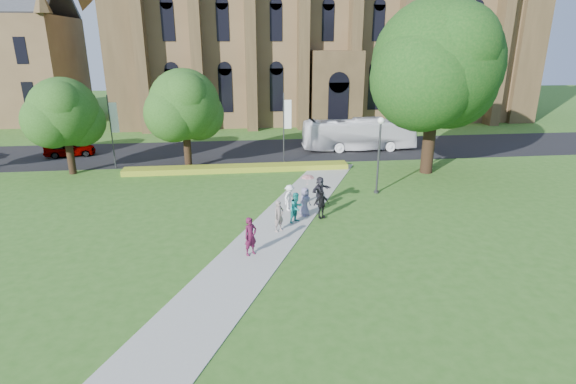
{
  "coord_description": "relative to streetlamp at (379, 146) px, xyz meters",
  "views": [
    {
      "loc": [
        -2.09,
        -22.08,
        9.97
      ],
      "look_at": [
        0.87,
        2.67,
        1.6
      ],
      "focal_mm": 28.0,
      "sensor_mm": 36.0,
      "label": 1
    }
  ],
  "objects": [
    {
      "name": "pedestrian_6",
      "position": [
        -7.38,
        -5.85,
        -2.38
      ],
      "size": [
        0.76,
        0.72,
        1.75
      ],
      "primitive_type": "imported",
      "rotation": [
        0.0,
        0.0,
        0.64
      ],
      "color": "gray",
      "rests_on": "footpath"
    },
    {
      "name": "banner_pole_0",
      "position": [
        -5.39,
        8.7,
        0.09
      ],
      "size": [
        0.7,
        0.1,
        6.0
      ],
      "color": "#38383D",
      "rests_on": "ground"
    },
    {
      "name": "footpath",
      "position": [
        -7.5,
        -5.5,
        -3.28
      ],
      "size": [
        15.58,
        28.54,
        0.04
      ],
      "primitive_type": "cube",
      "rotation": [
        0.0,
        0.0,
        -0.44
      ],
      "color": "#B2B2A8",
      "rests_on": "ground"
    },
    {
      "name": "street_tree_0",
      "position": [
        -22.5,
        7.5,
        1.58
      ],
      "size": [
        5.2,
        5.2,
        7.5
      ],
      "color": "#332114",
      "rests_on": "ground"
    },
    {
      "name": "pedestrian_3",
      "position": [
        -4.71,
        -4.21,
        -2.41
      ],
      "size": [
        1.07,
        0.7,
        1.69
      ],
      "primitive_type": "imported",
      "rotation": [
        0.0,
        0.0,
        0.32
      ],
      "color": "black",
      "rests_on": "footpath"
    },
    {
      "name": "pedestrian_4",
      "position": [
        -5.61,
        -3.71,
        -2.38
      ],
      "size": [
        1.01,
        0.99,
        1.75
      ],
      "primitive_type": "imported",
      "rotation": [
        0.0,
        0.0,
        0.74
      ],
      "color": "slate",
      "rests_on": "footpath"
    },
    {
      "name": "pedestrian_1",
      "position": [
        -6.26,
        -4.7,
        -2.36
      ],
      "size": [
        1.1,
        1.07,
        1.79
      ],
      "primitive_type": "imported",
      "rotation": [
        0.0,
        0.0,
        0.69
      ],
      "color": "teal",
      "rests_on": "footpath"
    },
    {
      "name": "banner_pole_1",
      "position": [
        -19.39,
        8.7,
        0.09
      ],
      "size": [
        0.7,
        0.1,
        6.0
      ],
      "color": "#38383D",
      "rests_on": "ground"
    },
    {
      "name": "car_0",
      "position": [
        -24.6,
        13.48,
        -2.54
      ],
      "size": [
        4.52,
        2.43,
        1.46
      ],
      "primitive_type": "imported",
      "rotation": [
        0.0,
        0.0,
        1.74
      ],
      "color": "gray",
      "rests_on": "road"
    },
    {
      "name": "large_tree",
      "position": [
        5.5,
        4.5,
        5.07
      ],
      "size": [
        9.6,
        9.6,
        13.2
      ],
      "color": "#332114",
      "rests_on": "ground"
    },
    {
      "name": "pedestrian_0",
      "position": [
        -9.04,
        -8.57,
        -2.29
      ],
      "size": [
        0.84,
        0.78,
        1.93
      ],
      "primitive_type": "imported",
      "rotation": [
        0.0,
        0.0,
        0.59
      ],
      "color": "#501230",
      "rests_on": "footpath"
    },
    {
      "name": "flower_hedge",
      "position": [
        -9.5,
        6.7,
        -3.07
      ],
      "size": [
        18.0,
        1.4,
        0.45
      ],
      "primitive_type": "cube",
      "color": "gold",
      "rests_on": "ground"
    },
    {
      "name": "pedestrian_5",
      "position": [
        -4.33,
        -1.79,
        -2.36
      ],
      "size": [
        1.66,
        1.42,
        1.8
      ],
      "primitive_type": "imported",
      "rotation": [
        0.0,
        0.0,
        0.64
      ],
      "color": "#26252C",
      "rests_on": "footpath"
    },
    {
      "name": "parasol",
      "position": [
        -5.43,
        -3.61,
        -1.17
      ],
      "size": [
        0.82,
        0.82,
        0.66
      ],
      "primitive_type": "imported",
      "rotation": [
        0.0,
        0.0,
        -0.1
      ],
      "color": "#D999B5",
      "rests_on": "pedestrian_4"
    },
    {
      "name": "street_tree_1",
      "position": [
        -13.5,
        8.0,
        1.93
      ],
      "size": [
        5.6,
        5.6,
        8.05
      ],
      "color": "#332114",
      "rests_on": "ground"
    },
    {
      "name": "pedestrian_2",
      "position": [
        -6.41,
        -2.72,
        -2.44
      ],
      "size": [
        1.13,
        1.2,
        1.63
      ],
      "primitive_type": "imported",
      "rotation": [
        0.0,
        0.0,
        0.91
      ],
      "color": "white",
      "rests_on": "footpath"
    },
    {
      "name": "road",
      "position": [
        -7.5,
        13.5,
        -3.29
      ],
      "size": [
        160.0,
        10.0,
        0.02
      ],
      "primitive_type": "cube",
      "color": "black",
      "rests_on": "ground"
    },
    {
      "name": "streetlamp",
      "position": [
        0.0,
        0.0,
        0.0
      ],
      "size": [
        0.44,
        0.44,
        5.24
      ],
      "color": "#38383D",
      "rests_on": "ground"
    },
    {
      "name": "cathedral",
      "position": [
        2.5,
        33.23,
        9.69
      ],
      "size": [
        52.6,
        18.25,
        28.0
      ],
      "color": "brown",
      "rests_on": "ground"
    },
    {
      "name": "ground",
      "position": [
        -7.5,
        -6.5,
        -3.3
      ],
      "size": [
        160.0,
        160.0,
        0.0
      ],
      "primitive_type": "plane",
      "color": "#31611D",
      "rests_on": "ground"
    },
    {
      "name": "tour_coach",
      "position": [
        2.19,
        12.85,
        -1.77
      ],
      "size": [
        10.82,
        2.63,
        3.01
      ],
      "primitive_type": "imported",
      "rotation": [
        0.0,
        0.0,
        1.56
      ],
      "color": "white",
      "rests_on": "road"
    }
  ]
}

